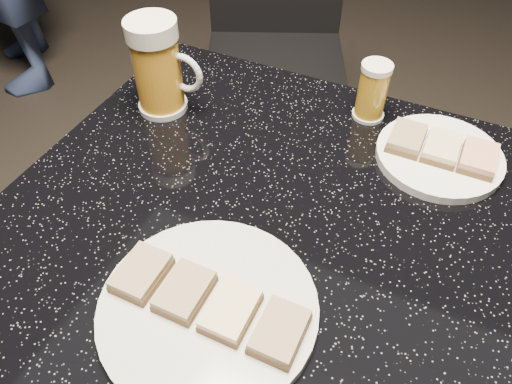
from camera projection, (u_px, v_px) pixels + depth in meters
plate_large at (208, 308)px, 0.57m from camera, size 0.25×0.25×0.01m
plate_small at (439, 156)px, 0.75m from camera, size 0.19×0.19×0.01m
table at (256, 309)px, 0.85m from camera, size 0.70×0.70×0.75m
beer_mug at (158, 67)px, 0.79m from camera, size 0.12×0.08×0.16m
beer_tumbler at (372, 91)px, 0.80m from camera, size 0.05×0.05×0.10m
chair at (275, 41)px, 1.49m from camera, size 0.53×0.53×0.87m
canapes_on_plate_large at (207, 301)px, 0.56m from camera, size 0.23×0.07×0.02m
canapes_on_plate_small at (442, 148)px, 0.74m from camera, size 0.16×0.07×0.02m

